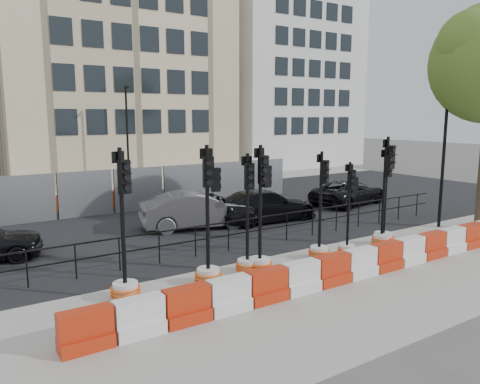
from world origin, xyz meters
TOP-DOWN VIEW (x-y plane):
  - ground at (0.00, 0.00)m, footprint 120.00×120.00m
  - sidewalk_near at (0.00, -3.00)m, footprint 40.00×6.00m
  - road at (0.00, 7.00)m, footprint 40.00×14.00m
  - sidewalk_far at (0.00, 16.00)m, footprint 40.00×4.00m
  - building_cream at (2.00, 21.99)m, footprint 15.00×10.06m
  - building_white at (17.00, 21.99)m, footprint 12.00×9.06m
  - kerb_railing at (0.00, 1.20)m, footprint 18.00×0.04m
  - heras_fencing at (-0.01, 9.80)m, footprint 14.33×1.72m
  - lamp_post_far at (0.50, 14.98)m, footprint 0.12×0.56m
  - lamp_post_near at (7.50, -0.52)m, footprint 0.12×0.56m
  - barrier_row at (0.00, -2.80)m, footprint 14.65×0.50m
  - traffic_signal_a at (-5.37, -0.89)m, footprint 0.72×0.72m
  - traffic_signal_b at (-3.21, -1.07)m, footprint 0.72×0.72m
  - traffic_signal_c at (-1.87, -0.89)m, footprint 0.66×0.66m
  - traffic_signal_d at (-1.55, -1.07)m, footprint 0.71×0.71m
  - traffic_signal_e at (0.69, -1.03)m, footprint 0.65×0.65m
  - traffic_signal_f at (1.66, -1.26)m, footprint 0.58×0.58m
  - traffic_signal_g at (3.57, -1.07)m, footprint 0.72×0.72m
  - traffic_signal_h at (3.41, -1.13)m, footprint 0.66×0.66m
  - car_b at (-0.57, 4.51)m, footprint 3.70×5.16m
  - car_c at (2.34, 4.04)m, footprint 2.18×4.72m
  - car_d at (7.97, 4.76)m, footprint 3.62×5.12m

SIDE VIEW (x-z plane):
  - ground at x=0.00m, z-range 0.00..0.00m
  - sidewalk_near at x=0.00m, z-range 0.00..0.02m
  - sidewalk_far at x=0.00m, z-range 0.00..0.02m
  - road at x=0.00m, z-range 0.00..0.03m
  - barrier_row at x=0.00m, z-range -0.03..0.77m
  - car_d at x=7.97m, z-range 0.00..1.22m
  - car_c at x=2.34m, z-range 0.00..1.33m
  - heras_fencing at x=-0.01m, z-range -0.32..1.68m
  - traffic_signal_e at x=0.69m, z-range -0.97..2.34m
  - kerb_railing at x=0.00m, z-range 0.19..1.19m
  - traffic_signal_h at x=3.41m, z-range -0.98..2.36m
  - traffic_signal_c at x=-1.87m, z-range -0.98..2.37m
  - traffic_signal_f at x=1.66m, z-range -0.78..2.19m
  - car_b at x=-0.57m, z-range 0.00..1.45m
  - traffic_signal_a at x=-5.37m, z-range -1.07..2.58m
  - traffic_signal_g at x=3.57m, z-range -1.08..2.60m
  - traffic_signal_d at x=-1.55m, z-range -0.94..2.64m
  - traffic_signal_b at x=-3.21m, z-range -0.95..2.69m
  - lamp_post_far at x=0.50m, z-range 0.22..6.22m
  - lamp_post_near at x=7.50m, z-range 0.22..6.22m
  - building_white at x=17.00m, z-range 0.00..16.00m
  - building_cream at x=2.00m, z-range 0.00..18.00m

